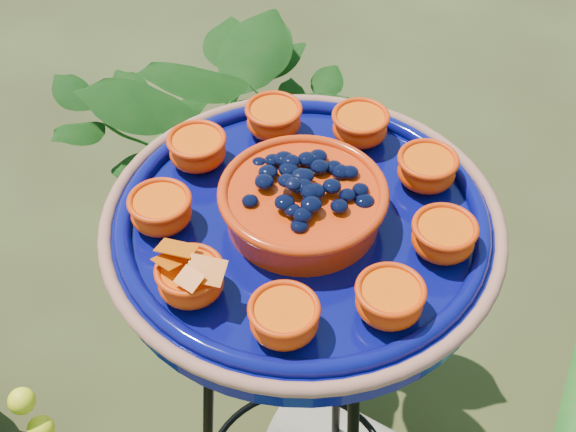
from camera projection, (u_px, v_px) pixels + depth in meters
name	position (u px, v px, depth m)	size (l,w,h in m)	color
tripod_stand	(299.00, 400.00, 1.22)	(0.40, 0.40, 0.89)	black
feeder_dish	(303.00, 220.00, 0.94)	(0.56, 0.56, 0.11)	#070958
shrub_back_left	(249.00, 155.00, 1.80)	(0.75, 0.65, 0.83)	#185015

